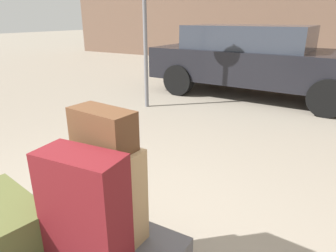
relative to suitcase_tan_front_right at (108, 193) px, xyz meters
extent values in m
cylinder|color=black|center=(-0.59, 0.07, -0.50)|extent=(0.24, 0.06, 0.24)
cube|color=#9E7F56|center=(0.00, 0.00, 0.00)|extent=(0.44, 0.22, 0.57)
cube|color=#4C5128|center=(-0.45, -0.37, -0.14)|extent=(0.66, 0.43, 0.29)
cube|color=maroon|center=(0.06, -0.24, 0.04)|extent=(0.44, 0.24, 0.64)
cube|color=#51331E|center=(0.00, 0.00, 0.39)|extent=(0.38, 0.21, 0.21)
cube|color=black|center=(-0.46, 5.27, 0.02)|extent=(4.37, 1.97, 0.64)
cube|color=#2D333D|center=(-0.70, 5.28, 0.57)|extent=(2.47, 1.68, 0.46)
cylinder|color=black|center=(1.00, 6.06, -0.30)|extent=(0.65, 0.25, 0.64)
cylinder|color=black|center=(0.93, 4.36, -0.30)|extent=(0.65, 0.25, 0.64)
cylinder|color=black|center=(-1.84, 6.17, -0.30)|extent=(0.65, 0.25, 0.64)
cylinder|color=black|center=(-1.91, 4.47, -0.30)|extent=(0.65, 0.25, 0.64)
cylinder|color=slate|center=(-1.99, 3.38, 0.66)|extent=(0.07, 0.07, 2.58)
camera|label=1|loc=(1.04, -1.11, 0.94)|focal=32.09mm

